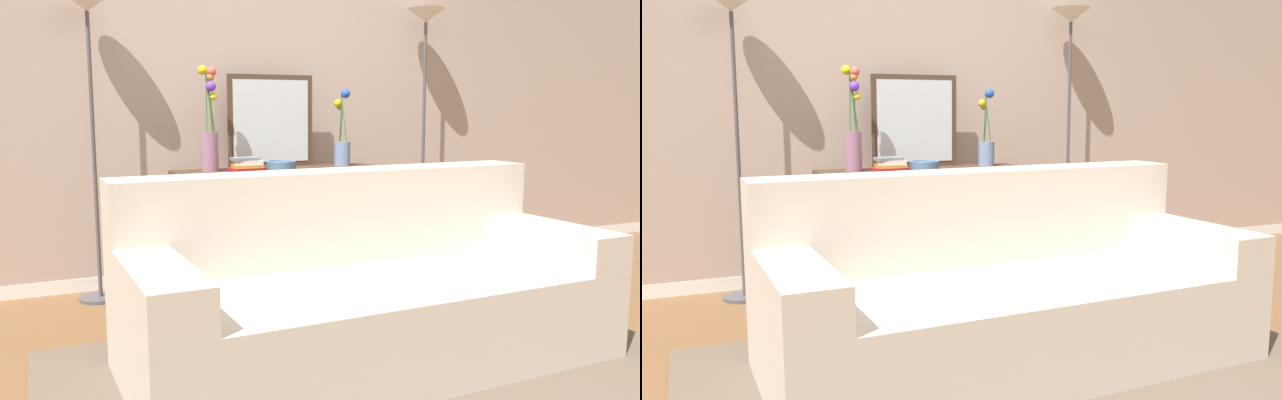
% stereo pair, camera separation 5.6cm
% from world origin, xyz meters
% --- Properties ---
extents(ground_plane, '(16.00, 16.00, 0.02)m').
position_xyz_m(ground_plane, '(0.00, 0.00, -0.01)').
color(ground_plane, brown).
extents(back_wall, '(12.00, 0.15, 2.86)m').
position_xyz_m(back_wall, '(0.00, 1.95, 1.43)').
color(back_wall, white).
rests_on(back_wall, ground).
extents(area_rug, '(2.95, 1.75, 0.01)m').
position_xyz_m(area_rug, '(0.04, -0.04, 0.01)').
color(area_rug, brown).
rests_on(area_rug, ground).
extents(couch, '(2.27, 1.06, 0.88)m').
position_xyz_m(couch, '(0.04, 0.13, 0.31)').
color(couch, beige).
rests_on(couch, ground).
extents(console_table, '(1.42, 0.39, 0.79)m').
position_xyz_m(console_table, '(0.16, 1.55, 0.55)').
color(console_table, '#473323').
rests_on(console_table, ground).
extents(floor_lamp_left, '(0.28, 0.28, 1.85)m').
position_xyz_m(floor_lamp_left, '(-1.01, 1.66, 1.46)').
color(floor_lamp_left, '#4C4C51').
rests_on(floor_lamp_left, ground).
extents(floor_lamp_right, '(0.28, 0.28, 1.91)m').
position_xyz_m(floor_lamp_right, '(1.35, 1.66, 1.50)').
color(floor_lamp_right, '#4C4C51').
rests_on(floor_lamp_right, ground).
extents(wall_mirror, '(0.61, 0.02, 0.63)m').
position_xyz_m(wall_mirror, '(0.15, 1.71, 1.10)').
color(wall_mirror, '#473323').
rests_on(wall_mirror, console_table).
extents(vase_tall_flowers, '(0.12, 0.12, 0.67)m').
position_xyz_m(vase_tall_flowers, '(-0.32, 1.56, 1.03)').
color(vase_tall_flowers, gray).
rests_on(vase_tall_flowers, console_table).
extents(vase_short_flowers, '(0.11, 0.13, 0.53)m').
position_xyz_m(vase_short_flowers, '(0.63, 1.58, 0.95)').
color(vase_short_flowers, '#6B84AD').
rests_on(vase_short_flowers, console_table).
extents(fruit_bowl, '(0.19, 0.19, 0.06)m').
position_xyz_m(fruit_bowl, '(0.12, 1.43, 0.82)').
color(fruit_bowl, '#4C7093').
rests_on(fruit_bowl, console_table).
extents(book_stack, '(0.23, 0.18, 0.09)m').
position_xyz_m(book_stack, '(-0.11, 1.44, 0.83)').
color(book_stack, maroon).
rests_on(book_stack, console_table).
extents(book_row_under_console, '(0.33, 0.18, 0.12)m').
position_xyz_m(book_row_under_console, '(-0.26, 1.55, 0.06)').
color(book_row_under_console, slate).
rests_on(book_row_under_console, ground).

